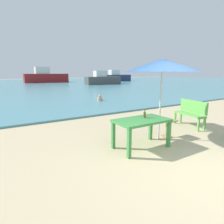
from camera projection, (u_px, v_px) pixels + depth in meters
ground_plane at (191, 161)px, 4.19m from camera, size 120.00×120.00×0.00m
sea_water at (22, 85)px, 29.20m from camera, size 120.00×50.00×0.08m
picnic_table_green at (142, 123)px, 4.82m from camera, size 1.40×0.80×0.76m
beer_bottle_amber at (145, 114)px, 4.94m from camera, size 0.07×0.07×0.26m
patio_umbrella at (162, 65)px, 5.18m from camera, size 2.10×2.10×2.30m
side_table_wood at (167, 126)px, 5.69m from camera, size 0.44×0.44×0.54m
bench_green_left at (191, 112)px, 6.78m from camera, size 0.52×1.24×0.95m
swimmer_person at (100, 98)px, 12.50m from camera, size 0.34×0.34×0.41m
boat_tanker at (46, 77)px, 34.74m from camera, size 7.66×2.09×2.79m
boat_barge at (116, 77)px, 40.15m from camera, size 6.41×1.75×2.33m
boat_fishing_trawler at (103, 79)px, 29.66m from camera, size 5.71×1.56×2.08m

